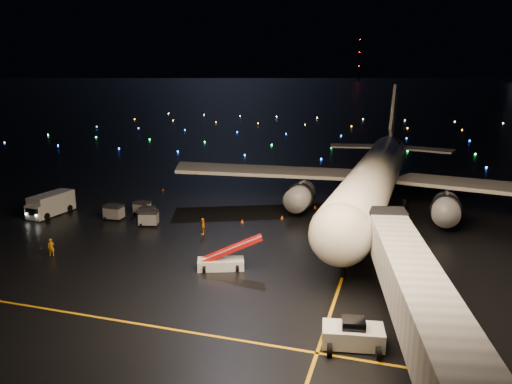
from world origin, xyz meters
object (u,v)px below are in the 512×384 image
baggage_cart_0 (147,213)px  baggage_cart_3 (142,208)px  pushback_tug (353,332)px  baggage_cart_1 (149,218)px  airliner (378,151)px  crew_a (51,247)px  belt_loader (221,253)px  crew_c (203,226)px  service_truck (52,204)px  baggage_cart_2 (114,212)px

baggage_cart_0 → baggage_cart_3: (-1.66, 1.64, 0.07)m
pushback_tug → baggage_cart_1: (-26.40, 19.92, -0.05)m
airliner → pushback_tug: bearing=-85.8°
baggage_cart_3 → crew_a: bearing=-89.6°
belt_loader → crew_c: (-5.49, 8.77, -0.56)m
crew_c → service_truck: bearing=-111.4°
pushback_tug → belt_loader: belt_loader is taller
belt_loader → crew_a: 17.64m
airliner → baggage_cart_3: (-28.63, -11.26, -7.00)m
baggage_cart_1 → baggage_cart_2: 5.47m
airliner → service_truck: bearing=-156.9°
baggage_cart_2 → crew_c: bearing=-10.0°
belt_loader → baggage_cart_0: 19.25m
crew_c → baggage_cart_1: bearing=-115.6°
baggage_cart_0 → baggage_cart_3: 2.33m
crew_a → baggage_cart_1: baggage_cart_1 is taller
crew_a → baggage_cart_0: crew_a is taller
belt_loader → crew_a: belt_loader is taller
baggage_cart_2 → baggage_cart_1: bearing=-10.8°
crew_a → baggage_cart_3: crew_a is taller
baggage_cart_2 → baggage_cart_3: size_ratio=1.12×
crew_c → pushback_tug: bearing=28.6°
baggage_cart_2 → pushback_tug: bearing=-33.7°
belt_loader → baggage_cart_2: 21.45m
airliner → crew_a: bearing=-135.1°
pushback_tug → baggage_cart_1: size_ratio=1.88×
service_truck → baggage_cart_0: service_truck is taller
pushback_tug → airliner: bearing=82.2°
pushback_tug → baggage_cart_2: (-31.78, 20.92, -0.05)m
crew_a → baggage_cart_3: bearing=54.4°
pushback_tug → belt_loader: bearing=133.9°
crew_c → baggage_cart_0: crew_c is taller
airliner → crew_c: (-17.84, -16.63, -6.86)m
pushback_tug → crew_a: pushback_tug is taller
baggage_cart_3 → baggage_cart_1: bearing=-47.3°
pushback_tug → crew_a: size_ratio=2.32×
belt_loader → baggage_cart_0: (-14.61, 12.51, -0.77)m
airliner → baggage_cart_0: size_ratio=30.80×
crew_c → baggage_cart_2: crew_c is taller
belt_loader → service_truck: size_ratio=0.83×
belt_loader → service_truck: bearing=138.1°
airliner → baggage_cart_3: size_ratio=28.32×
crew_c → baggage_cart_3: 12.05m
baggage_cart_0 → baggage_cart_2: (-3.81, -1.53, 0.17)m
airliner → baggage_cart_0: airliner is taller
crew_a → baggage_cart_2: bearing=62.9°
airliner → baggage_cart_3: airliner is taller
baggage_cart_0 → baggage_cart_1: (1.57, -2.53, 0.17)m
airliner → baggage_cart_2: size_ratio=25.22×
crew_a → baggage_cart_1: size_ratio=0.81×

